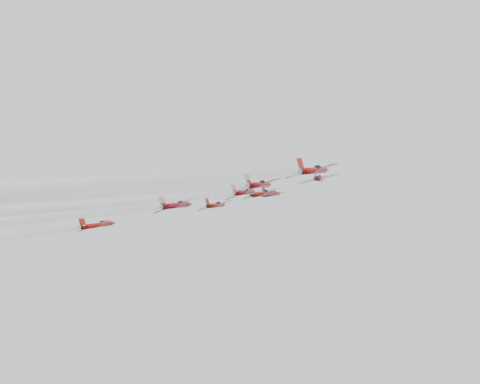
% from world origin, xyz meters
% --- Properties ---
extents(jet_lead, '(9.62, 12.42, 7.49)m').
position_xyz_m(jet_lead, '(-2.38, 25.40, 145.96)').
color(jet_lead, maroon).
extents(jet_row2_left, '(9.75, 12.59, 7.59)m').
position_xyz_m(jet_row2_left, '(-13.62, 15.25, 140.39)').
color(jet_row2_left, maroon).
extents(jet_row2_center, '(9.35, 12.07, 7.28)m').
position_xyz_m(jet_row2_center, '(0.03, 14.08, 139.75)').
color(jet_row2_center, maroon).
extents(jet_row2_right, '(9.90, 12.78, 7.71)m').
position_xyz_m(jet_row2_right, '(15.76, 11.54, 138.36)').
color(jet_row2_right, maroon).
extents(jet_center, '(8.58, 82.12, 45.72)m').
position_xyz_m(jet_center, '(3.56, -39.39, 110.35)').
color(jet_center, maroon).
extents(jet_rear_left, '(9.66, 92.49, 51.50)m').
position_xyz_m(jet_rear_left, '(-6.51, -54.62, 102.00)').
color(jet_rear_left, maroon).
extents(jet_rear_right, '(9.54, 91.30, 50.84)m').
position_xyz_m(jet_rear_right, '(11.60, -53.25, 102.75)').
color(jet_rear_right, maroon).
extents(jet_rear_farright, '(10.46, 100.11, 55.74)m').
position_xyz_m(jet_rear_farright, '(23.01, -57.89, 100.21)').
color(jet_rear_farright, '#B11310').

